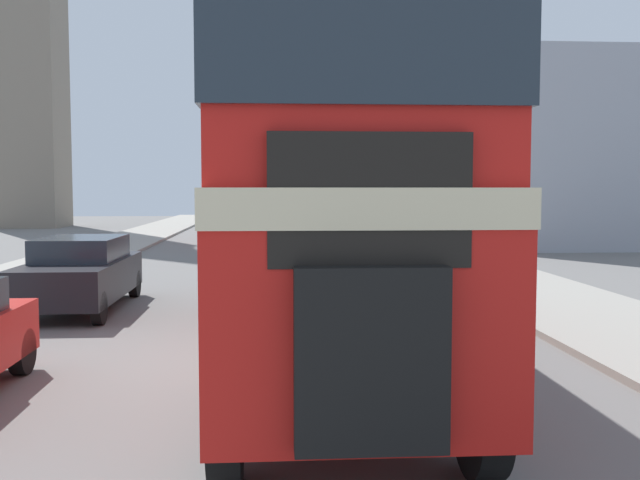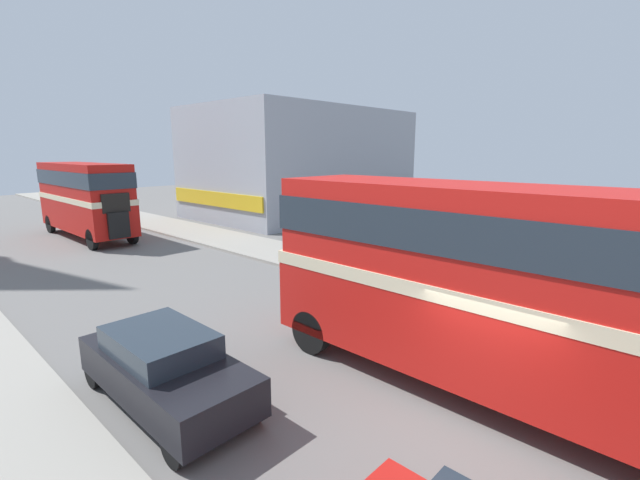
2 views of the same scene
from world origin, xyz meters
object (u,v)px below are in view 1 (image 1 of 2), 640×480
at_px(bus_distant, 294,188).
at_px(pedestrian_walking, 491,244).
at_px(car_parked_mid, 80,273).
at_px(double_decker_bus, 320,183).

height_order(bus_distant, pedestrian_walking, bus_distant).
bearing_deg(bus_distant, pedestrian_walking, -72.05).
distance_m(bus_distant, pedestrian_walking, 16.49).
height_order(car_parked_mid, pedestrian_walking, pedestrian_walking).
bearing_deg(pedestrian_walking, double_decker_bus, -120.89).
xyz_separation_m(bus_distant, car_parked_mid, (-5.24, -19.84, -1.86)).
distance_m(double_decker_bus, pedestrian_walking, 10.81).
distance_m(bus_distant, car_parked_mid, 20.61).
bearing_deg(bus_distant, double_decker_bus, -90.99).
xyz_separation_m(double_decker_bus, car_parked_mid, (-4.80, 4.94, -1.86)).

